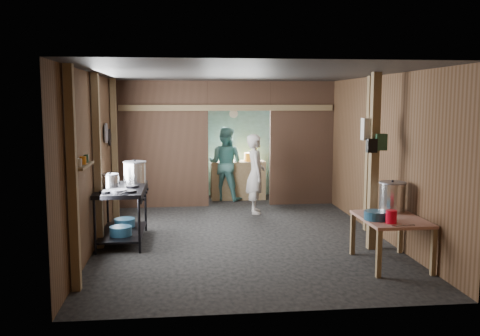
{
  "coord_description": "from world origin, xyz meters",
  "views": [
    {
      "loc": [
        -0.94,
        -8.67,
        2.19
      ],
      "look_at": [
        0.0,
        -0.2,
        1.1
      ],
      "focal_mm": 39.32,
      "sensor_mm": 36.0,
      "label": 1
    }
  ],
  "objects": [
    {
      "name": "frying_pan",
      "position": [
        -1.88,
        -0.94,
        0.88
      ],
      "size": [
        0.44,
        0.55,
        0.06
      ],
      "primitive_type": null,
      "rotation": [
        0.0,
        0.0,
        -0.4
      ],
      "color": "gray",
      "rests_on": "gas_range"
    },
    {
      "name": "gas_range",
      "position": [
        -1.88,
        -0.5,
        0.43
      ],
      "size": [
        0.75,
        1.46,
        0.86
      ],
      "primitive_type": null,
      "color": "black",
      "rests_on": "floor"
    },
    {
      "name": "partition_right",
      "position": [
        1.57,
        2.2,
        1.3
      ],
      "size": [
        1.35,
        0.1,
        2.6
      ],
      "primitive_type": "cube",
      "color": "brown",
      "rests_on": "floor"
    },
    {
      "name": "pink_bucket",
      "position": [
        1.69,
        -2.38,
        0.73
      ],
      "size": [
        0.18,
        0.18,
        0.17
      ],
      "primitive_type": "cylinder",
      "rotation": [
        0.0,
        0.0,
        -0.39
      ],
      "color": "red",
      "rests_on": "prep_table"
    },
    {
      "name": "wall_front",
      "position": [
        0.0,
        -3.5,
        1.3
      ],
      "size": [
        4.5,
        0.0,
        2.6
      ],
      "primitive_type": "cube",
      "color": "brown",
      "rests_on": "ground"
    },
    {
      "name": "turquoise_panel",
      "position": [
        0.0,
        3.44,
        1.25
      ],
      "size": [
        4.4,
        0.06,
        2.5
      ],
      "primitive_type": "cube",
      "color": "#85C4C5",
      "rests_on": "wall_back"
    },
    {
      "name": "wash_basin",
      "position": [
        1.57,
        -2.17,
        0.7
      ],
      "size": [
        0.4,
        0.4,
        0.12
      ],
      "primitive_type": "cylinder",
      "rotation": [
        0.0,
        0.0,
        -0.4
      ],
      "color": "#26577A",
      "rests_on": "prep_table"
    },
    {
      "name": "stove_saucepan",
      "position": [
        -2.05,
        0.02,
        0.91
      ],
      "size": [
        0.2,
        0.2,
        0.11
      ],
      "primitive_type": "cylinder",
      "rotation": [
        0.0,
        0.0,
        0.19
      ],
      "color": "silver",
      "rests_on": "gas_range"
    },
    {
      "name": "stock_pot",
      "position": [
        1.99,
        -1.69,
        0.84
      ],
      "size": [
        0.41,
        0.41,
        0.44
      ],
      "primitive_type": null,
      "rotation": [
        0.0,
        0.0,
        -0.09
      ],
      "color": "silver",
      "rests_on": "prep_table"
    },
    {
      "name": "post_right",
      "position": [
        2.18,
        -0.2,
        1.3
      ],
      "size": [
        0.1,
        0.12,
        2.6
      ],
      "primitive_type": "cube",
      "color": "#8C7451",
      "rests_on": "floor"
    },
    {
      "name": "yellow_tub",
      "position": [
        0.61,
        2.95,
        0.94
      ],
      "size": [
        0.33,
        0.33,
        0.19
      ],
      "primitive_type": "cylinder",
      "color": "orange",
      "rests_on": "back_counter"
    },
    {
      "name": "cross_beam",
      "position": [
        0.0,
        2.15,
        2.05
      ],
      "size": [
        4.4,
        0.12,
        0.12
      ],
      "primitive_type": "cube",
      "color": "#8C7451",
      "rests_on": "wall_left"
    },
    {
      "name": "post_free",
      "position": [
        1.85,
        -1.3,
        1.3
      ],
      "size": [
        0.12,
        0.12,
        2.6
      ],
      "primitive_type": "cube",
      "color": "#8C7451",
      "rests_on": "floor"
    },
    {
      "name": "post_left_b",
      "position": [
        -2.18,
        -0.8,
        1.3
      ],
      "size": [
        0.1,
        0.12,
        2.6
      ],
      "primitive_type": "cube",
      "color": "#8C7451",
      "rests_on": "floor"
    },
    {
      "name": "back_counter",
      "position": [
        0.3,
        2.95,
        0.42
      ],
      "size": [
        1.2,
        0.5,
        0.85
      ],
      "primitive_type": "cube",
      "color": "#8C7451",
      "rests_on": "floor"
    },
    {
      "name": "red_cup",
      "position": [
        0.01,
        2.95,
        0.92
      ],
      "size": [
        0.12,
        0.12,
        0.14
      ],
      "primitive_type": "cylinder",
      "color": "red",
      "rests_on": "back_counter"
    },
    {
      "name": "wall_shelf",
      "position": [
        -2.15,
        -2.1,
        1.4
      ],
      "size": [
        0.14,
        0.8,
        0.03
      ],
      "primitive_type": "cube",
      "color": "#8C7451",
      "rests_on": "wall_left"
    },
    {
      "name": "jar_yellow",
      "position": [
        -2.15,
        -2.1,
        1.47
      ],
      "size": [
        0.08,
        0.08,
        0.1
      ],
      "primitive_type": "cylinder",
      "color": "orange",
      "rests_on": "wall_shelf"
    },
    {
      "name": "post_left_c",
      "position": [
        -2.18,
        1.2,
        1.3
      ],
      "size": [
        0.1,
        0.12,
        2.6
      ],
      "primitive_type": "cube",
      "color": "#8C7451",
      "rests_on": "floor"
    },
    {
      "name": "partition_left",
      "position": [
        -1.32,
        2.2,
        1.3
      ],
      "size": [
        1.85,
        0.1,
        2.6
      ],
      "primitive_type": "cube",
      "color": "brown",
      "rests_on": "floor"
    },
    {
      "name": "bag_green",
      "position": [
        1.92,
        -1.36,
        1.6
      ],
      "size": [
        0.16,
        0.12,
        0.24
      ],
      "primitive_type": "cube",
      "color": "#234930",
      "rests_on": "post_free"
    },
    {
      "name": "ceiling",
      "position": [
        0.0,
        0.0,
        2.6
      ],
      "size": [
        4.5,
        7.0,
        0.0
      ],
      "primitive_type": "cube",
      "color": "#444343",
      "rests_on": "ground"
    },
    {
      "name": "partition_header",
      "position": [
        0.25,
        2.2,
        2.3
      ],
      "size": [
        1.3,
        0.1,
        0.6
      ],
      "primitive_type": "cube",
      "color": "brown",
      "rests_on": "wall_back"
    },
    {
      "name": "blue_tub_front",
      "position": [
        -1.88,
        -0.76,
        0.24
      ],
      "size": [
        0.34,
        0.34,
        0.14
      ],
      "primitive_type": "cylinder",
      "color": "#26577A",
      "rests_on": "gas_range"
    },
    {
      "name": "pan_lid_small",
      "position": [
        -2.21,
        0.8,
        1.55
      ],
      "size": [
        0.03,
        0.3,
        0.3
      ],
      "primitive_type": "cylinder",
      "rotation": [
        0.0,
        1.57,
        0.0
      ],
      "color": "black",
      "rests_on": "wall_left"
    },
    {
      "name": "post_left_a",
      "position": [
        -2.18,
        -2.6,
        1.3
      ],
      "size": [
        0.1,
        0.12,
        2.6
      ],
      "primitive_type": "cube",
      "color": "#8C7451",
      "rests_on": "floor"
    },
    {
      "name": "prep_table",
      "position": [
        1.83,
        -2.06,
        0.32
      ],
      "size": [
        0.79,
        1.09,
        0.64
      ],
      "primitive_type": null,
      "color": "tan",
      "rests_on": "floor"
    },
    {
      "name": "stove_pot_large",
      "position": [
        -1.71,
        -0.05,
        1.03
      ],
      "size": [
        0.41,
        0.41,
        0.37
      ],
      "primitive_type": null,
      "rotation": [
        0.0,
        0.0,
        0.1
      ],
      "color": "silver",
      "rests_on": "gas_range"
    },
    {
      "name": "cook",
      "position": [
        0.48,
        1.39,
        0.77
      ],
      "size": [
        0.39,
        0.58,
        1.55
      ],
      "primitive_type": "imported",
      "rotation": [
        0.0,
        0.0,
        1.54
      ],
      "color": "beige",
      "rests_on": "floor"
    },
    {
      "name": "worker_back",
      "position": [
        0.01,
        2.84,
        0.81
      ],
      "size": [
        0.97,
        0.89,
        1.62
      ],
      "primitive_type": "imported",
      "rotation": [
        0.0,
        0.0,
        2.71
      ],
      "color": "teal",
      "rests_on": "floor"
    },
    {
      "name": "bag_white",
      "position": [
        1.8,
        -1.22,
        1.78
      ],
      "size": [
        0.22,
        0.15,
        0.32
      ],
      "primitive_type": "cube",
      "color": "silver",
      "rests_on": "post_free"
    },
    {
      "name": "jar_green",
      "position": [
        -2.15,
        -1.88,
        1.47
      ],
      "size": [
        0.06,
        0.06,
        0.1
      ],
      "primitive_type": "cylinder",
      "color": "#234930",
      "rests_on": "wall_shelf"
    },
    {
      "name": "wall_back",
      "position": [
        0.0,
        3.5,
        1.3
      ],
      "size": [
        4.5,
        0.0,
        2.6
      ],
      "primitive_type": "cube",
      "color": "brown",
      "rests_on": "ground"
    },
    {
      "name": "blue_tub_back",
      "position": [
        -1.88,
        -0.19,
        0.23
      ],
      "size": [
        0.33,
        0.33,
        0.13
      ],
      "primitive_type": "cylinder",
      "color": "#26577A",
      "rests_on": "gas_range"
    },
    {
      "name": "pan_lid_big",
      "position": [
        -2.21,
        0.4,
        1.65
      ],
      "size": [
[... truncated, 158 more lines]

